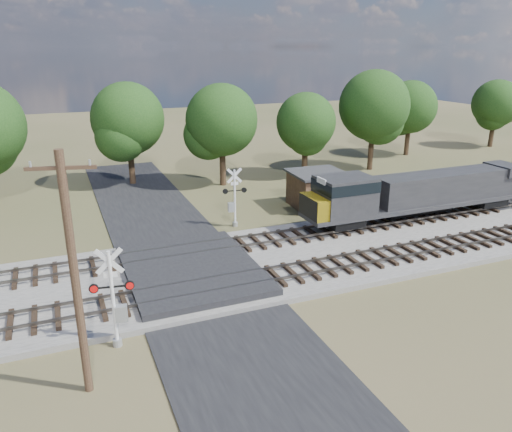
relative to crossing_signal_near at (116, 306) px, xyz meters
name	(u,v)px	position (x,y,z in m)	size (l,w,h in m)	color
ground	(194,280)	(4.64, 4.97, -1.87)	(160.00, 160.00, 0.00)	#3A4323
ballast_bed	(346,247)	(14.64, 5.47, -1.72)	(140.00, 10.00, 0.30)	gray
road	(194,279)	(4.64, 4.97, -1.83)	(7.00, 60.00, 0.08)	black
crossing_panel	(191,271)	(4.64, 5.47, -1.56)	(7.00, 9.00, 0.62)	#262628
track_near	(261,278)	(7.76, 2.97, -1.46)	(140.00, 2.60, 0.33)	black
track_far	(230,245)	(7.76, 7.97, -1.46)	(140.00, 2.60, 0.33)	black
crossing_signal_near	(116,306)	(0.00, 0.00, 0.00)	(1.80, 0.46, 4.50)	silver
crossing_signal_far	(234,203)	(9.57, 12.21, -0.11)	(1.71, 0.40, 4.24)	silver
utility_pole	(74,272)	(-1.46, -2.54, 2.92)	(2.18, 0.65, 9.05)	#382119
equipment_shed	(317,189)	(17.25, 14.03, -0.44)	(4.36, 4.36, 2.83)	#41281C
treeline	(180,118)	(9.19, 25.36, 4.14)	(79.59, 11.09, 10.04)	black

